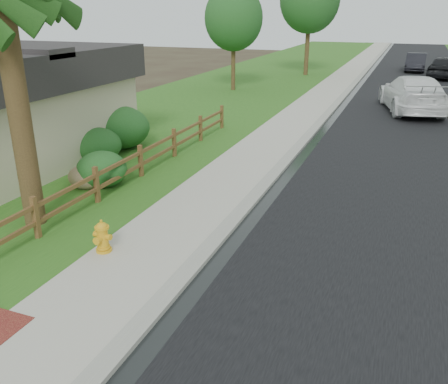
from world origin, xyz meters
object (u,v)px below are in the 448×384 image
at_px(ranch_fence, 120,171).
at_px(dark_car_mid, 445,67).
at_px(fire_hydrant, 103,237).
at_px(white_suv, 413,94).

xyz_separation_m(ranch_fence, dark_car_mid, (10.24, 30.87, 0.28)).
bearing_deg(ranch_fence, fire_hydrant, -62.73).
relative_size(fire_hydrant, white_suv, 0.12).
xyz_separation_m(ranch_fence, white_suv, (8.01, 15.82, 0.35)).
bearing_deg(ranch_fence, white_suv, 63.15).
bearing_deg(white_suv, dark_car_mid, -111.20).
distance_m(ranch_fence, white_suv, 17.73).
relative_size(ranch_fence, fire_hydrant, 22.27).
relative_size(white_suv, dark_car_mid, 1.26).
height_order(ranch_fence, dark_car_mid, dark_car_mid).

